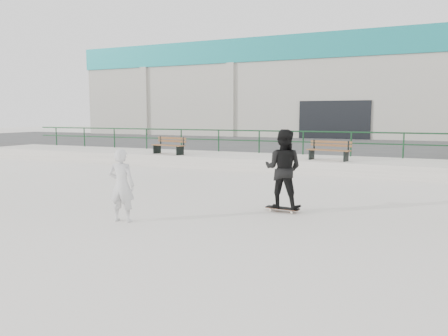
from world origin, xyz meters
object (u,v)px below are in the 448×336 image
at_px(bench_left, 169,146).
at_px(bench_right, 329,150).
at_px(standing_skater, 283,169).
at_px(seated_skater, 122,185).
at_px(skateboard, 282,208).

relative_size(bench_left, bench_right, 1.01).
height_order(bench_left, standing_skater, standing_skater).
xyz_separation_m(bench_right, seated_skater, (-2.52, -9.34, -0.11)).
xyz_separation_m(bench_right, standing_skater, (0.27, -7.08, 0.12)).
bearing_deg(seated_skater, bench_right, -116.62).
bearing_deg(bench_right, standing_skater, -77.74).
height_order(bench_right, standing_skater, standing_skater).
xyz_separation_m(bench_left, bench_right, (6.86, 0.24, -0.00)).
relative_size(bench_right, skateboard, 2.11).
distance_m(bench_right, standing_skater, 7.09).
distance_m(bench_left, skateboard, 9.92).
height_order(skateboard, seated_skater, seated_skater).
bearing_deg(bench_left, standing_skater, -31.82).
relative_size(bench_right, standing_skater, 0.94).
distance_m(bench_left, bench_right, 6.87).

